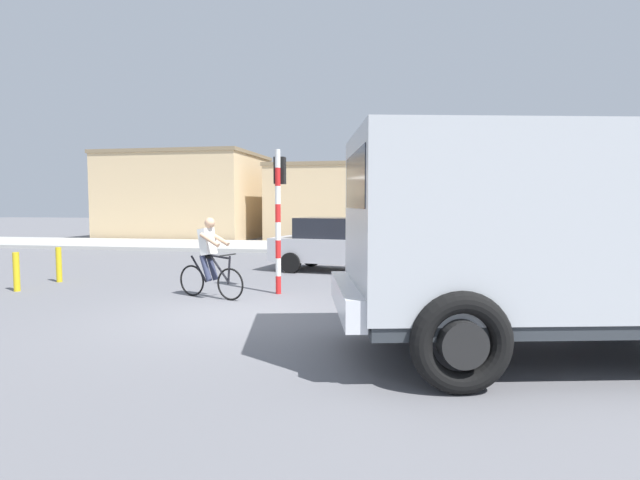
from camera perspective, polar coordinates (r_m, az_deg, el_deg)
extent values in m
plane|color=slate|center=(9.24, -8.93, -8.44)|extent=(120.00, 120.00, 0.00)
cube|color=#ADADA8|center=(22.45, 2.91, -0.84)|extent=(80.00, 5.00, 0.16)
cube|color=#B2B7BC|center=(7.17, 25.08, 2.14)|extent=(5.63, 3.61, 2.20)
cube|color=#2D3338|center=(7.30, 24.80, -7.16)|extent=(5.52, 3.54, 0.16)
cube|color=silver|center=(6.50, 3.02, -6.51)|extent=(0.77, 2.37, 0.36)
cube|color=black|center=(6.42, 4.42, 6.75)|extent=(0.60, 2.10, 0.70)
torus|color=black|center=(5.55, 15.77, -11.16)|extent=(1.13, 0.48, 1.10)
cylinder|color=black|center=(5.55, 15.77, -11.16)|extent=(0.55, 0.40, 0.50)
torus|color=black|center=(7.96, 10.02, -6.45)|extent=(1.13, 0.48, 1.10)
cylinder|color=black|center=(7.96, 10.02, -6.45)|extent=(0.55, 0.40, 0.50)
torus|color=black|center=(9.20, 30.13, -5.52)|extent=(1.13, 0.48, 1.10)
cylinder|color=black|center=(9.20, 30.13, -5.52)|extent=(0.55, 0.40, 0.50)
torus|color=black|center=(10.62, -10.17, -4.96)|extent=(0.66, 0.24, 0.68)
torus|color=black|center=(11.30, -14.34, -4.48)|extent=(0.66, 0.24, 0.68)
cylinder|color=black|center=(10.77, -11.65, -1.83)|extent=(0.58, 0.22, 0.09)
cylinder|color=black|center=(10.76, -11.38, -3.14)|extent=(0.50, 0.20, 0.57)
cylinder|color=black|center=(11.13, -13.60, -3.20)|extent=(0.43, 0.18, 0.57)
cylinder|color=black|center=(10.59, -10.29, -3.38)|extent=(0.10, 0.07, 0.59)
cylinder|color=black|center=(10.57, -10.42, -1.67)|extent=(0.18, 0.49, 0.03)
cube|color=black|center=(10.96, -12.84, -1.87)|extent=(0.27, 0.19, 0.06)
cube|color=white|center=(10.90, -12.67, -0.16)|extent=(0.38, 0.39, 0.59)
sphere|color=tan|center=(10.83, -12.42, 1.93)|extent=(0.22, 0.22, 0.22)
cylinder|color=#2D334C|center=(11.01, -12.16, -3.04)|extent=(0.33, 0.21, 0.57)
cylinder|color=tan|center=(10.89, -11.32, 0.12)|extent=(0.50, 0.24, 0.29)
cylinder|color=#2D334C|center=(10.86, -12.85, -3.15)|extent=(0.33, 0.21, 0.57)
cylinder|color=tan|center=(10.65, -12.43, 0.01)|extent=(0.50, 0.24, 0.29)
cylinder|color=red|center=(11.29, -4.75, -5.10)|extent=(0.12, 0.12, 0.40)
cylinder|color=white|center=(11.23, -4.76, -3.08)|extent=(0.12, 0.12, 0.40)
cylinder|color=red|center=(11.19, -4.77, -1.05)|extent=(0.12, 0.12, 0.40)
cylinder|color=white|center=(11.16, -4.79, 0.99)|extent=(0.12, 0.12, 0.40)
cylinder|color=red|center=(11.15, -4.80, 3.05)|extent=(0.12, 0.12, 0.40)
cylinder|color=white|center=(11.15, -4.81, 5.10)|extent=(0.12, 0.12, 0.40)
cylinder|color=red|center=(11.16, -4.82, 7.16)|extent=(0.12, 0.12, 0.40)
cylinder|color=white|center=(11.19, -4.83, 9.20)|extent=(0.12, 0.12, 0.40)
cube|color=black|center=(11.34, -4.58, 7.87)|extent=(0.24, 0.20, 0.60)
sphere|color=green|center=(11.46, -4.42, 7.83)|extent=(0.14, 0.14, 0.14)
cube|color=red|center=(14.99, 19.72, -1.33)|extent=(4.31, 2.70, 0.70)
cube|color=black|center=(14.93, 20.35, 1.14)|extent=(2.50, 1.97, 0.60)
cylinder|color=black|center=(14.38, 14.38, -2.84)|extent=(0.63, 0.33, 0.60)
cylinder|color=black|center=(16.04, 15.62, -2.16)|extent=(0.63, 0.33, 0.60)
cylinder|color=black|center=(14.10, 24.31, -3.21)|extent=(0.63, 0.33, 0.60)
cylinder|color=black|center=(15.79, 24.51, -2.47)|extent=(0.63, 0.33, 0.60)
cube|color=#B7B7BC|center=(14.96, 2.31, -1.10)|extent=(4.22, 2.32, 0.70)
cube|color=black|center=(14.96, 1.77, 1.39)|extent=(2.40, 1.78, 0.60)
cylinder|color=black|center=(15.49, 7.64, -2.26)|extent=(0.62, 0.27, 0.60)
cylinder|color=black|center=(13.85, 6.13, -2.99)|extent=(0.62, 0.27, 0.60)
cylinder|color=black|center=(16.20, -0.96, -1.95)|extent=(0.62, 0.27, 0.60)
cylinder|color=black|center=(14.64, -3.35, -2.60)|extent=(0.62, 0.27, 0.60)
cylinder|color=gold|center=(13.49, -31.22, -3.11)|extent=(0.14, 0.14, 0.90)
cylinder|color=gold|center=(14.55, -27.53, -2.50)|extent=(0.14, 0.14, 0.90)
cube|color=#D1B284|center=(31.37, -14.84, 4.67)|extent=(8.49, 6.76, 4.81)
cube|color=#7D6B4F|center=(31.50, -14.92, 9.23)|extent=(8.66, 6.90, 0.20)
cube|color=#D1B284|center=(29.25, 2.08, 4.12)|extent=(7.37, 5.88, 4.06)
cube|color=#7D6B4F|center=(29.33, 2.09, 8.29)|extent=(7.51, 6.00, 0.20)
cube|color=#D1B284|center=(29.73, 23.87, 4.81)|extent=(8.98, 5.34, 5.14)
cube|color=#7D6B4F|center=(29.90, 24.02, 9.94)|extent=(9.16, 5.44, 0.20)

